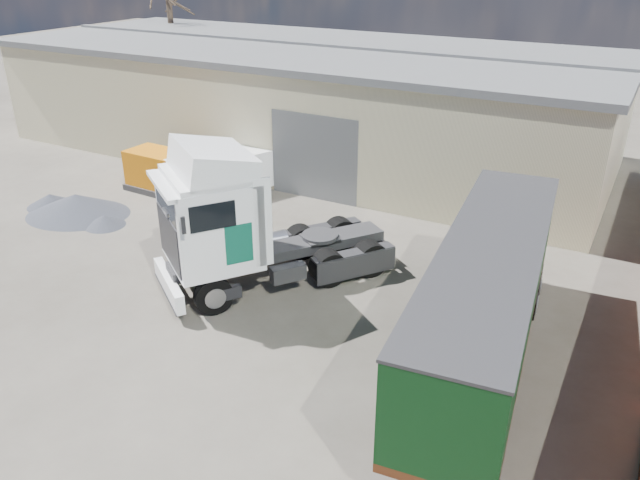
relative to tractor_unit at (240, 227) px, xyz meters
The scene contains 7 objects.
ground 3.10m from the tractor_unit, 83.71° to the right, with size 120.00×120.00×0.00m, color black.
warehouse 14.83m from the tractor_unit, 112.79° to the left, with size 30.60×12.60×5.42m.
tractor_unit is the anchor object (origin of this frame).
box_trailer 7.70m from the tractor_unit, ahead, with size 3.37×10.75×3.51m.
panel_van 8.16m from the tractor_unit, 132.63° to the left, with size 3.35×4.72×1.79m.
orange_skip 9.78m from the tractor_unit, 147.29° to the left, with size 2.88×1.88×1.76m.
gravel_heap 9.47m from the tractor_unit, behind, with size 5.70×5.36×0.87m.
Camera 1 is at (10.20, -11.57, 9.78)m, focal length 35.00 mm.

